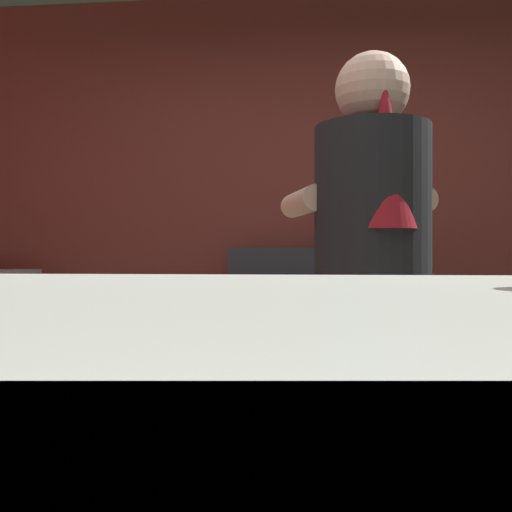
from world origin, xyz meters
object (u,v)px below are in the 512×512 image
mixing_bowl (236,300)px  chefs_knife (439,306)px  bottle_soy (349,232)px  bottle_hot_sauce (327,231)px  bartender (372,295)px

mixing_bowl → chefs_knife: 0.74m
mixing_bowl → bottle_soy: (0.49, 1.26, 0.29)m
bottle_hot_sauce → mixing_bowl: bearing=-106.2°
mixing_bowl → bottle_hot_sauce: bearing=73.8°
chefs_knife → bottle_soy: bottle_soy is taller
mixing_bowl → bottle_soy: bottle_soy is taller
mixing_bowl → chefs_knife: (0.74, 0.02, -0.02)m
chefs_knife → bottle_soy: 1.30m
bottle_hot_sauce → chefs_knife: bearing=-73.6°
bartender → chefs_knife: 0.50m
bartender → chefs_knife: (0.28, 0.40, -0.07)m
bottle_hot_sauce → bottle_soy: bearing=-4.5°
chefs_knife → bottle_hot_sauce: bottle_hot_sauce is taller
chefs_knife → bottle_soy: (-0.24, 1.24, 0.31)m
bottle_soy → chefs_knife: bearing=-78.8°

